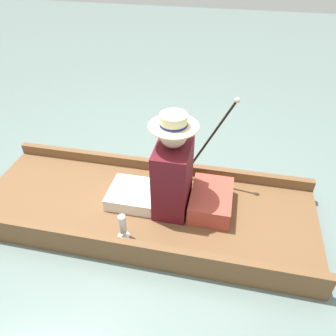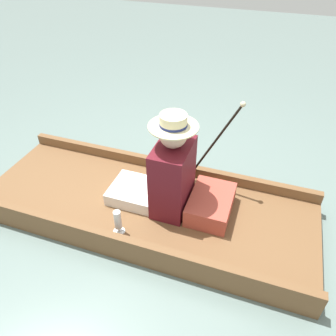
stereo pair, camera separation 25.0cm
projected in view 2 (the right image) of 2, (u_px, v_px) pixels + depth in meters
The scene contains 7 objects.
ground_plane at pixel (146, 213), 2.85m from camera, with size 16.00×16.00×0.00m, color slate.
punt_boat at pixel (146, 207), 2.80m from camera, with size 1.03×2.81×0.23m.
seat_cushion at pixel (211, 204), 2.63m from camera, with size 0.47×0.33×0.16m.
seated_person at pixel (166, 175), 2.55m from camera, with size 0.41×0.72×0.85m.
teddy_bear at pixel (179, 165), 2.89m from camera, with size 0.26×0.15×0.37m.
wine_glass at pixel (118, 221), 2.44m from camera, with size 0.09×0.09×0.21m.
walking_cane at pixel (217, 138), 2.65m from camera, with size 0.04×0.43×0.85m.
Camera 2 is at (-1.83, -0.84, 2.06)m, focal length 35.00 mm.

